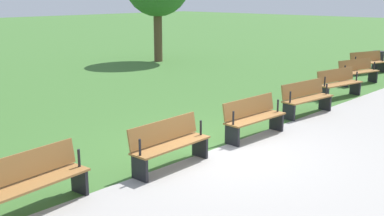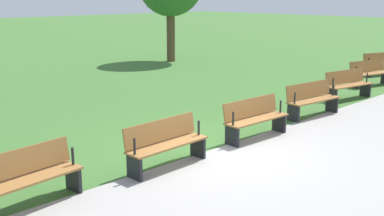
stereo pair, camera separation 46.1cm
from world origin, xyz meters
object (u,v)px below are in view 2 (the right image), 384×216
(bench_3, at_px, (312,99))
(bench_2, at_px, (348,84))
(bench_1, at_px, (370,73))
(bench_6, at_px, (25,177))
(bench_4, at_px, (255,118))
(bench_0, at_px, (382,63))
(bench_5, at_px, (166,143))

(bench_3, bearing_deg, bench_2, -166.00)
(bench_1, height_order, bench_6, same)
(bench_3, height_order, bench_4, same)
(bench_0, relative_size, bench_3, 1.01)
(bench_2, bearing_deg, bench_5, 14.01)
(bench_3, bearing_deg, bench_4, 10.00)
(bench_3, relative_size, bench_4, 1.01)
(bench_3, xyz_separation_m, bench_4, (2.64, 0.18, 0.00))
(bench_4, bearing_deg, bench_1, -170.01)
(bench_2, bearing_deg, bench_0, -156.00)
(bench_1, distance_m, bench_3, 5.30)
(bench_0, bearing_deg, bench_2, 32.01)
(bench_0, height_order, bench_6, same)
(bench_0, distance_m, bench_2, 5.29)
(bench_2, relative_size, bench_5, 1.02)
(bench_1, height_order, bench_4, same)
(bench_2, distance_m, bench_5, 7.94)
(bench_0, xyz_separation_m, bench_4, (10.41, 1.83, 0.00))
(bench_2, relative_size, bench_3, 1.01)
(bench_1, bearing_deg, bench_5, 20.02)
(bench_0, distance_m, bench_5, 13.18)
(bench_0, distance_m, bench_6, 15.78)
(bench_0, bearing_deg, bench_3, 30.01)
(bench_2, xyz_separation_m, bench_4, (5.27, 0.55, 0.00))
(bench_2, bearing_deg, bench_6, 12.01)
(bench_1, height_order, bench_5, same)
(bench_5, bearing_deg, bench_0, -174.02)
(bench_4, xyz_separation_m, bench_5, (2.65, 0.00, 0.00))
(bench_0, distance_m, bench_1, 2.65)
(bench_4, height_order, bench_5, same)
(bench_6, bearing_deg, bench_1, 177.98)
(bench_5, height_order, bench_6, same)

